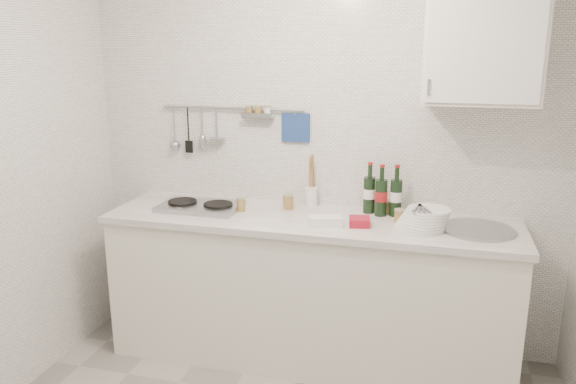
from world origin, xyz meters
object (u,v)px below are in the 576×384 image
at_px(wall_cabinet, 483,37).
at_px(plate_stack_sink, 424,219).
at_px(wine_bottles, 382,190).
at_px(utensil_crock, 311,194).
at_px(plate_stack_hob, 185,203).

height_order(wall_cabinet, plate_stack_sink, wall_cabinet).
distance_m(wall_cabinet, wine_bottles, 1.01).
bearing_deg(utensil_crock, plate_stack_hob, -165.51).
xyz_separation_m(plate_stack_sink, wine_bottles, (-0.26, 0.20, 0.10)).
xyz_separation_m(wine_bottles, utensil_crock, (-0.45, 0.08, -0.08)).
bearing_deg(wine_bottles, plate_stack_hob, -174.45).
height_order(wall_cabinet, wine_bottles, wall_cabinet).
relative_size(wall_cabinet, plate_stack_sink, 2.29).
height_order(plate_stack_hob, wine_bottles, wine_bottles).
relative_size(wall_cabinet, plate_stack_hob, 2.52).
distance_m(plate_stack_sink, utensil_crock, 0.76).
bearing_deg(utensil_crock, wine_bottles, -10.33).
xyz_separation_m(plate_stack_hob, wine_bottles, (1.23, 0.12, 0.14)).
xyz_separation_m(plate_stack_hob, utensil_crock, (0.78, 0.20, 0.06)).
relative_size(plate_stack_hob, utensil_crock, 0.83).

